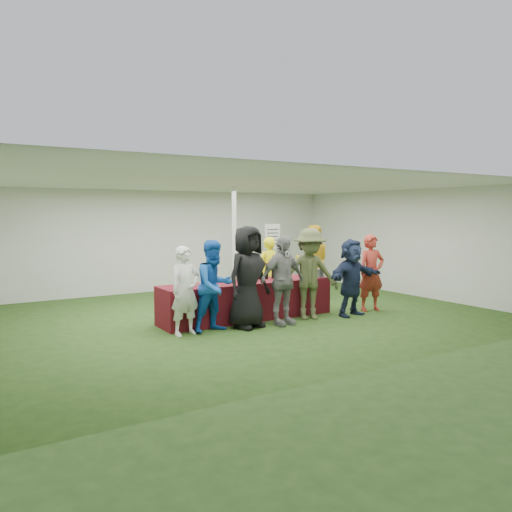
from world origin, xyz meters
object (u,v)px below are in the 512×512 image
serving_table (247,300)px  customer_0 (185,291)px  staff_back (313,261)px  customer_1 (215,286)px  customer_3 (282,280)px  customer_5 (351,277)px  wine_list_sign (272,241)px  staff_pourer (268,271)px  customer_6 (371,273)px  customer_4 (310,274)px  customer_2 (248,277)px  dump_bucket (318,273)px

serving_table → customer_0: bearing=-160.1°
staff_back → serving_table: bearing=58.8°
customer_1 → customer_3: 1.34m
customer_1 → customer_5: customer_1 is taller
wine_list_sign → staff_pourer: (-1.46, -2.00, -0.54)m
staff_pourer → customer_6: bearing=122.6°
customer_0 → customer_4: (2.63, -0.09, 0.13)m
serving_table → wine_list_sign: bearing=49.3°
customer_2 → customer_4: customer_2 is taller
staff_pourer → customer_2: bearing=40.6°
customer_3 → customer_6: customer_3 is taller
serving_table → customer_5: bearing=-23.9°
dump_bucket → customer_2: bearing=-167.7°
customer_4 → dump_bucket: bearing=57.7°
customer_0 → serving_table: bearing=9.8°
wine_list_sign → customer_6: wine_list_sign is taller
staff_pourer → customer_5: customer_5 is taller
serving_table → customer_6: customer_6 is taller
staff_back → customer_6: staff_back is taller
customer_4 → customer_0: bearing=-161.7°
dump_bucket → customer_6: 1.17m
serving_table → staff_back: staff_back is taller
staff_pourer → customer_0: bearing=23.7°
customer_2 → staff_back: bearing=18.5°
dump_bucket → customer_5: (0.34, -0.65, -0.05)m
customer_1 → customer_4: bearing=-11.7°
customer_2 → customer_0: bearing=161.5°
customer_0 → customer_4: customer_4 is taller
customer_2 → customer_3: 0.69m
customer_5 → customer_2: bearing=166.2°
dump_bucket → customer_2: size_ratio=0.13×
staff_back → customer_2: size_ratio=0.96×
dump_bucket → staff_pourer: 1.38m
customer_1 → customer_4: 2.08m
serving_table → customer_6: size_ratio=2.19×
dump_bucket → customer_2: 2.05m
dump_bucket → customer_1: customer_1 is taller
customer_2 → customer_5: bearing=-19.9°
customer_5 → staff_pourer: bearing=102.7°
dump_bucket → customer_6: customer_6 is taller
customer_4 → customer_6: (1.65, -0.04, -0.08)m
dump_bucket → staff_pourer: staff_pourer is taller
customer_6 → customer_0: bearing=-169.8°
wine_list_sign → customer_6: (0.03, -3.80, -0.49)m
customer_3 → customer_5: customer_3 is taller
staff_back → customer_1: 4.25m
customer_4 → customer_6: 1.65m
dump_bucket → customer_3: bearing=-156.4°
staff_pourer → customer_0: 3.25m
staff_pourer → customer_1: customer_1 is taller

